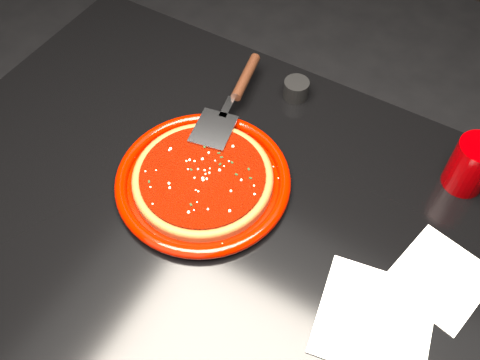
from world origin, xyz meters
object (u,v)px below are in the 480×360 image
plate (203,180)px  cup (471,165)px  table (233,302)px  ramekin (296,89)px  pizza_server (232,100)px

plate → cup: size_ratio=3.07×
table → ramekin: 0.51m
table → pizza_server: bearing=120.7°
plate → ramekin: size_ratio=6.18×
plate → ramekin: ramekin is taller
cup → table: bearing=-139.1°
pizza_server → cup: size_ratio=2.91×
cup → ramekin: (-0.36, 0.04, -0.03)m
table → cup: size_ratio=11.56×
pizza_server → cup: (0.45, 0.07, 0.01)m
cup → ramekin: bearing=173.8°
plate → pizza_server: 0.18m
table → ramekin: size_ratio=23.29×
pizza_server → ramekin: pizza_server is taller
table → ramekin: (-0.04, 0.32, 0.39)m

